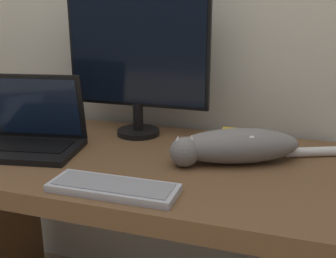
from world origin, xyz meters
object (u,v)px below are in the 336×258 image
object	(u,v)px
monitor	(137,55)
external_keyboard	(113,188)
cat	(235,145)
laptop	(30,136)

from	to	relation	value
monitor	external_keyboard	world-z (taller)	monitor
monitor	external_keyboard	size ratio (longest dim) A/B	1.60
monitor	cat	bearing A→B (deg)	-24.51
cat	laptop	bearing A→B (deg)	164.10
monitor	laptop	world-z (taller)	monitor
external_keyboard	cat	world-z (taller)	cat
monitor	cat	xyz separation A→B (m)	(0.41, -0.18, -0.25)
laptop	external_keyboard	world-z (taller)	laptop
monitor	laptop	size ratio (longest dim) A/B	1.47
external_keyboard	laptop	bearing A→B (deg)	152.06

